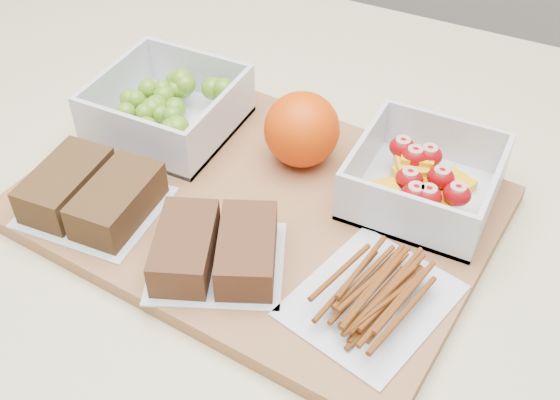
{
  "coord_description": "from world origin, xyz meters",
  "views": [
    {
      "loc": [
        0.22,
        -0.41,
        1.36
      ],
      "look_at": [
        0.01,
        0.01,
        0.93
      ],
      "focal_mm": 45.0,
      "sensor_mm": 36.0,
      "label": 1
    }
  ],
  "objects_px": {
    "sandwich_bag_center": "(216,250)",
    "orange": "(302,129)",
    "fruit_container": "(423,181)",
    "pretzel_bag": "(373,290)",
    "sandwich_bag_left": "(92,194)",
    "grape_container": "(169,107)",
    "cutting_board": "(257,205)"
  },
  "relations": [
    {
      "from": "sandwich_bag_center",
      "to": "orange",
      "type": "bearing_deg",
      "value": 88.17
    },
    {
      "from": "fruit_container",
      "to": "pretzel_bag",
      "type": "relative_size",
      "value": 0.83
    },
    {
      "from": "sandwich_bag_left",
      "to": "fruit_container",
      "type": "bearing_deg",
      "value": 28.89
    },
    {
      "from": "orange",
      "to": "grape_container",
      "type": "bearing_deg",
      "value": -175.82
    },
    {
      "from": "orange",
      "to": "pretzel_bag",
      "type": "xyz_separation_m",
      "value": [
        0.13,
        -0.14,
        -0.02
      ]
    },
    {
      "from": "cutting_board",
      "to": "sandwich_bag_center",
      "type": "bearing_deg",
      "value": -79.77
    },
    {
      "from": "sandwich_bag_left",
      "to": "sandwich_bag_center",
      "type": "relative_size",
      "value": 0.88
    },
    {
      "from": "cutting_board",
      "to": "orange",
      "type": "xyz_separation_m",
      "value": [
        0.01,
        0.07,
        0.04
      ]
    },
    {
      "from": "cutting_board",
      "to": "grape_container",
      "type": "bearing_deg",
      "value": 160.96
    },
    {
      "from": "grape_container",
      "to": "orange",
      "type": "xyz_separation_m",
      "value": [
        0.15,
        0.01,
        0.01
      ]
    },
    {
      "from": "grape_container",
      "to": "orange",
      "type": "relative_size",
      "value": 1.81
    },
    {
      "from": "cutting_board",
      "to": "sandwich_bag_center",
      "type": "xyz_separation_m",
      "value": [
        0.01,
        -0.09,
        0.03
      ]
    },
    {
      "from": "grape_container",
      "to": "orange",
      "type": "distance_m",
      "value": 0.15
    },
    {
      "from": "grape_container",
      "to": "pretzel_bag",
      "type": "xyz_separation_m",
      "value": [
        0.27,
        -0.13,
        -0.01
      ]
    },
    {
      "from": "grape_container",
      "to": "fruit_container",
      "type": "xyz_separation_m",
      "value": [
        0.27,
        0.01,
        -0.0
      ]
    },
    {
      "from": "fruit_container",
      "to": "orange",
      "type": "distance_m",
      "value": 0.13
    },
    {
      "from": "fruit_container",
      "to": "pretzel_bag",
      "type": "xyz_separation_m",
      "value": [
        0.0,
        -0.14,
        -0.01
      ]
    },
    {
      "from": "orange",
      "to": "pretzel_bag",
      "type": "height_order",
      "value": "orange"
    },
    {
      "from": "orange",
      "to": "sandwich_bag_center",
      "type": "height_order",
      "value": "orange"
    },
    {
      "from": "cutting_board",
      "to": "sandwich_bag_center",
      "type": "height_order",
      "value": "sandwich_bag_center"
    },
    {
      "from": "grape_container",
      "to": "sandwich_bag_center",
      "type": "distance_m",
      "value": 0.2
    },
    {
      "from": "grape_container",
      "to": "cutting_board",
      "type": "bearing_deg",
      "value": -24.54
    },
    {
      "from": "grape_container",
      "to": "sandwich_bag_left",
      "type": "height_order",
      "value": "grape_container"
    },
    {
      "from": "fruit_container",
      "to": "orange",
      "type": "xyz_separation_m",
      "value": [
        -0.12,
        0.0,
        0.02
      ]
    },
    {
      "from": "fruit_container",
      "to": "orange",
      "type": "relative_size",
      "value": 1.72
    },
    {
      "from": "sandwich_bag_center",
      "to": "grape_container",
      "type": "bearing_deg",
      "value": 133.71
    },
    {
      "from": "pretzel_bag",
      "to": "cutting_board",
      "type": "bearing_deg",
      "value": 154.39
    },
    {
      "from": "grape_container",
      "to": "sandwich_bag_left",
      "type": "relative_size",
      "value": 1.07
    },
    {
      "from": "grape_container",
      "to": "fruit_container",
      "type": "bearing_deg",
      "value": 1.8
    },
    {
      "from": "grape_container",
      "to": "fruit_container",
      "type": "relative_size",
      "value": 1.05
    },
    {
      "from": "fruit_container",
      "to": "sandwich_bag_left",
      "type": "height_order",
      "value": "fruit_container"
    },
    {
      "from": "fruit_container",
      "to": "sandwich_bag_center",
      "type": "relative_size",
      "value": 0.89
    }
  ]
}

